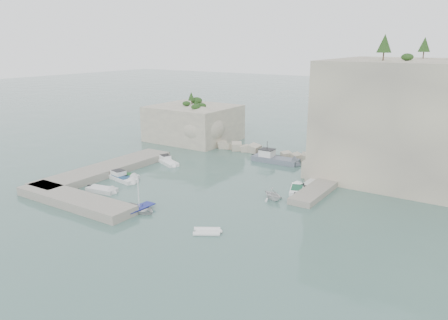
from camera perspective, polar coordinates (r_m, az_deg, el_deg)
The scene contains 21 objects.
ground at distance 59.05m, azimuth -3.22°, elevation -4.08°, with size 400.00×400.00×0.00m, color #486D65.
cliff_east at distance 69.27m, azimuth 24.44°, elevation 4.72°, with size 26.00×22.00×17.00m, color beige.
cliff_terrace at distance 68.32m, azimuth 14.81°, elevation -0.79°, with size 8.00×10.00×2.50m, color beige.
outcrop_west at distance 89.20m, azimuth -4.00°, elevation 4.84°, with size 16.00×14.00×7.00m, color beige.
quay_west at distance 69.31m, azimuth -15.09°, elevation -1.19°, with size 5.00×24.00×1.10m, color #9E9689.
quay_south at distance 57.24m, azimuth -18.98°, elevation -4.97°, with size 18.00×4.00×1.10m, color #9E9689.
ledge_east at distance 61.17m, azimuth 12.74°, elevation -3.36°, with size 3.00×16.00×0.80m, color #9E9689.
breakwater at distance 77.29m, azimuth 5.94°, elevation 1.05°, with size 28.00×3.00×1.40m, color beige.
motorboat_d at distance 65.33m, azimuth -13.17°, elevation -2.56°, with size 6.33×1.88×1.40m, color white, non-canonical shape.
motorboat_a at distance 72.74m, azimuth -7.40°, elevation -0.46°, with size 5.82×1.73×1.40m, color white, non-canonical shape.
motorboat_c at distance 66.41m, azimuth -12.93°, elevation -2.25°, with size 5.13×1.86×0.70m, color silver, non-canonical shape.
motorboat_e at distance 61.03m, azimuth -15.64°, elevation -4.00°, with size 4.53×1.85×0.70m, color silver, non-canonical shape.
rowboat at distance 53.13m, azimuth -10.99°, elevation -6.60°, with size 3.19×4.47×0.93m, color silver.
inflatable_dinghy at distance 46.60m, azimuth -2.25°, elevation -9.51°, with size 3.08×1.49×0.44m, color white, non-canonical shape.
tender_east_a at distance 56.34m, azimuth 6.35°, elevation -5.12°, with size 2.71×3.14×1.65m, color white.
tender_east_b at distance 59.61m, azimuth 9.49°, elevation -4.09°, with size 4.94×1.68×0.70m, color white, non-canonical shape.
tender_east_c at distance 62.52m, azimuth 11.41°, elevation -3.27°, with size 5.11×1.65×0.70m, color silver, non-canonical shape.
tender_east_d at distance 67.18m, azimuth 11.81°, elevation -1.99°, with size 1.54×4.11×1.59m, color white.
work_boat at distance 73.40m, azimuth 6.72°, elevation -0.30°, with size 8.70×2.57×2.20m, color slate, non-canonical shape.
rowboat_mast at distance 52.25m, azimuth -11.13°, elevation -3.99°, with size 0.10×0.10×4.20m, color white.
vegetation at distance 70.76m, azimuth 21.28°, elevation 12.94°, with size 53.48×13.88×13.40m.
Camera 1 is at (33.46, -44.59, 19.46)m, focal length 35.00 mm.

